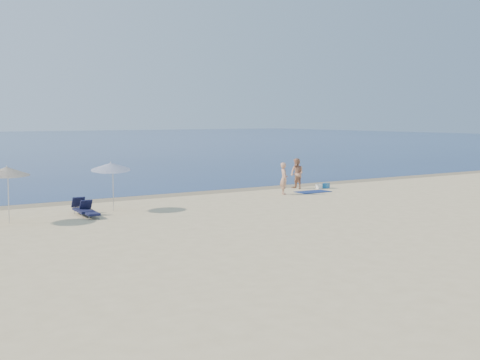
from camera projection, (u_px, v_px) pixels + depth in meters
name	position (u px, v px, depth m)	size (l,w,h in m)	color
wet_sand_strip	(210.00, 192.00, 34.40)	(240.00, 1.60, 0.00)	#847254
person_left	(284.00, 178.00, 33.24)	(0.65, 0.43, 1.78)	tan
person_right	(297.00, 174.00, 35.89)	(0.89, 0.69, 1.83)	tan
beach_towel	(313.00, 192.00, 34.41)	(1.95, 1.09, 0.03)	navy
white_bag	(319.00, 186.00, 35.99)	(0.33, 0.28, 0.28)	white
blue_cooler	(326.00, 186.00, 36.27)	(0.43, 0.31, 0.31)	#1F69A9
umbrella_near	(111.00, 166.00, 27.28)	(2.33, 2.35, 2.35)	silver
umbrella_far	(7.00, 171.00, 24.10)	(1.81, 1.82, 2.39)	silver
lounger_left	(82.00, 209.00, 26.29)	(0.60, 1.69, 0.74)	#121533
lounger_right	(90.00, 211.00, 25.75)	(0.60, 1.59, 0.69)	#131636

